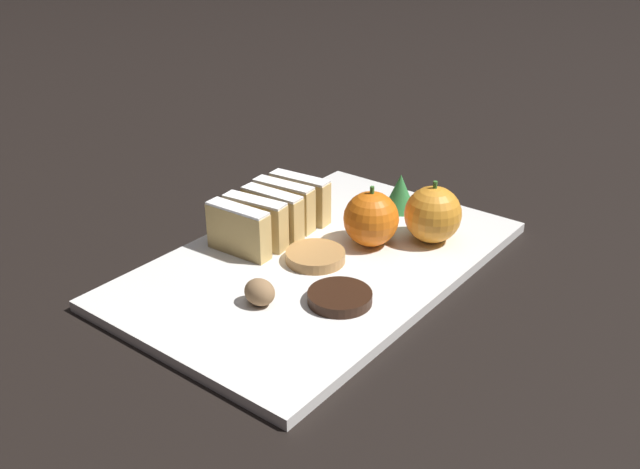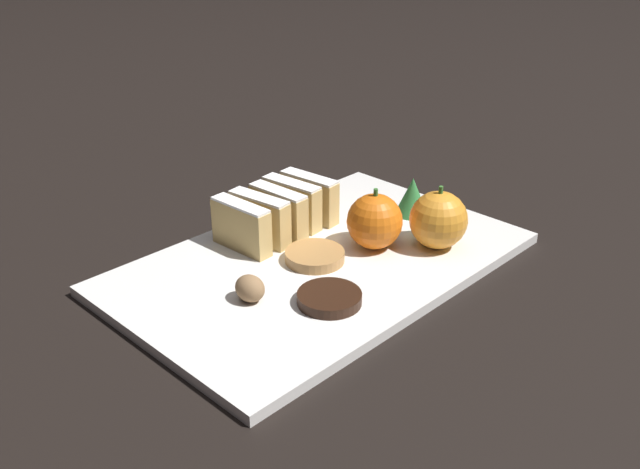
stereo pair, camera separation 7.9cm
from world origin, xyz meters
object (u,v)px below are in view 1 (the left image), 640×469
(chocolate_cookie, at_px, (340,297))
(orange_near, at_px, (371,219))
(orange_far, at_px, (433,214))
(walnut, at_px, (260,292))

(chocolate_cookie, bearing_deg, orange_near, 111.08)
(orange_far, height_order, walnut, orange_far)
(orange_far, distance_m, chocolate_cookie, 0.18)
(chocolate_cookie, bearing_deg, orange_far, 88.97)
(walnut, height_order, chocolate_cookie, walnut)
(orange_near, bearing_deg, walnut, -94.13)
(walnut, bearing_deg, orange_far, 74.32)
(orange_far, bearing_deg, chocolate_cookie, -91.03)
(orange_near, relative_size, walnut, 2.16)
(orange_near, distance_m, chocolate_cookie, 0.14)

